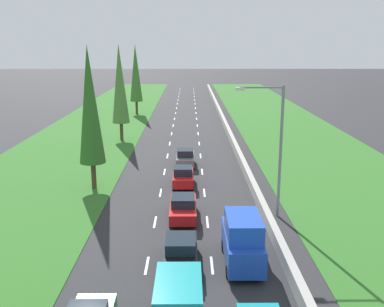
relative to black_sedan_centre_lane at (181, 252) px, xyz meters
The scene contains 14 objects.
ground_plane 39.02m from the black_sedan_centre_lane, 90.10° to the left, with size 300.00×300.00×0.00m, color #28282B.
grass_verge_left 41.04m from the black_sedan_centre_lane, 108.06° to the left, with size 14.00×140.00×0.04m, color #2D6623.
grass_verge_right 41.55m from the black_sedan_centre_lane, 69.90° to the left, with size 14.00×140.00×0.04m, color #2D6623.
median_barrier 39.42m from the black_sedan_centre_lane, 81.79° to the left, with size 0.44×120.00×0.85m, color #9E9B93.
lane_markings 39.02m from the black_sedan_centre_lane, 90.10° to the left, with size 3.64×116.00×0.01m.
black_sedan_centre_lane is the anchor object (origin of this frame).
blue_van_right_lane 3.37m from the black_sedan_centre_lane, ahead, with size 1.96×4.90×2.82m.
red_sedan_centre_lane 6.65m from the black_sedan_centre_lane, 89.53° to the left, with size 1.82×4.50×1.64m.
red_hatchback_centre_lane 13.77m from the black_sedan_centre_lane, 90.10° to the left, with size 1.74×3.90×1.72m.
grey_hatchback_centre_lane 19.99m from the black_sedan_centre_lane, 89.70° to the left, with size 1.74×3.90×1.72m.
poplar_tree_second 16.31m from the black_sedan_centre_lane, 119.01° to the left, with size 2.09×2.09×11.56m.
poplar_tree_third 33.52m from the black_sedan_centre_lane, 103.70° to the left, with size 2.09×2.09×11.57m.
poplar_tree_fourth 53.80m from the black_sedan_centre_lane, 98.93° to the left, with size 2.09×2.09×11.50m.
street_light_mast 10.38m from the black_sedan_centre_lane, 48.53° to the left, with size 3.20×0.28×9.00m.
Camera 1 is at (0.52, -0.86, 11.62)m, focal length 41.80 mm.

